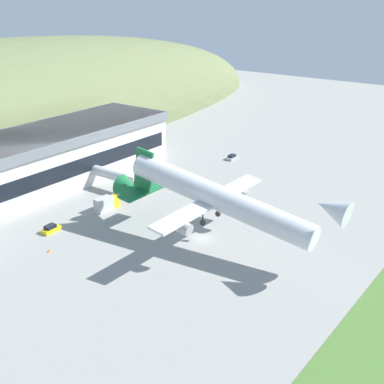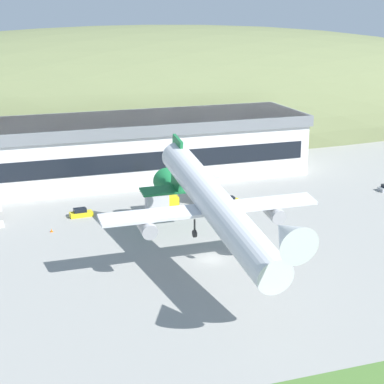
{
  "view_description": "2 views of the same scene",
  "coord_description": "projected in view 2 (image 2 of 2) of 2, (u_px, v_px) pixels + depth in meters",
  "views": [
    {
      "loc": [
        -79.37,
        -55.46,
        47.84
      ],
      "look_at": [
        -3.3,
        0.02,
        11.17
      ],
      "focal_mm": 50.0,
      "sensor_mm": 36.0,
      "label": 1
    },
    {
      "loc": [
        -32.45,
        -85.91,
        38.41
      ],
      "look_at": [
        -2.99,
        0.6,
        11.03
      ],
      "focal_mm": 60.0,
      "sensor_mm": 36.0,
      "label": 2
    }
  ],
  "objects": [
    {
      "name": "jetway_1",
      "position": [
        201.0,
        178.0,
        129.45
      ],
      "size": [
        3.38,
        14.63,
        5.43
      ],
      "color": "silver",
      "rests_on": "ground_plane"
    },
    {
      "name": "service_car_1",
      "position": [
        230.0,
        201.0,
        126.04
      ],
      "size": [
        3.95,
        1.85,
        1.41
      ],
      "color": "gold",
      "rests_on": "ground_plane"
    },
    {
      "name": "traffic_cone_0",
      "position": [
        52.0,
        230.0,
        110.7
      ],
      "size": [
        0.52,
        0.52,
        0.58
      ],
      "color": "orange",
      "rests_on": "ground_plane"
    },
    {
      "name": "service_car_2",
      "position": [
        81.0,
        213.0,
        118.48
      ],
      "size": [
        4.29,
        2.02,
        1.61
      ],
      "color": "gold",
      "rests_on": "ground_plane"
    },
    {
      "name": "terminal_building",
      "position": [
        86.0,
        148.0,
        138.89
      ],
      "size": [
        98.64,
        21.72,
        13.77
      ],
      "color": "silver",
      "rests_on": "ground_plane"
    },
    {
      "name": "cargo_airplane",
      "position": [
        214.0,
        205.0,
        92.31
      ],
      "size": [
        33.02,
        50.92,
        12.68
      ],
      "color": "silver"
    },
    {
      "name": "ground_plane",
      "position": [
        212.0,
        260.0,
        98.95
      ],
      "size": [
        395.8,
        395.8,
        0.0
      ],
      "primitive_type": "plane",
      "color": "gray"
    },
    {
      "name": "hill_backdrop",
      "position": [
        148.0,
        131.0,
        195.74
      ],
      "size": [
        302.06,
        77.23,
        63.13
      ],
      "primitive_type": "ellipsoid",
      "color": "#667047",
      "rests_on": "ground_plane"
    },
    {
      "name": "fuel_truck",
      "position": [
        161.0,
        202.0,
        122.01
      ],
      "size": [
        6.34,
        2.4,
        3.16
      ],
      "color": "gold",
      "rests_on": "ground_plane"
    }
  ]
}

